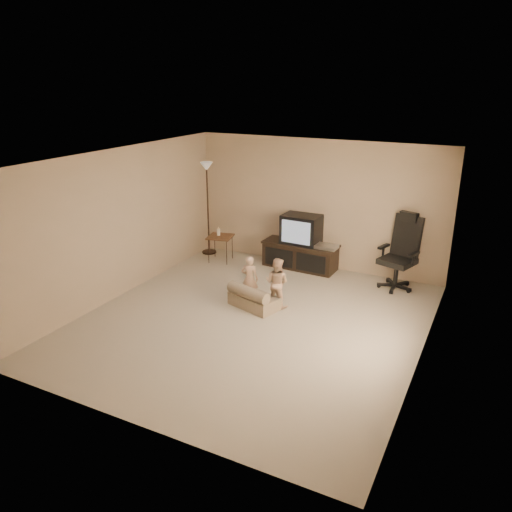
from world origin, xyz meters
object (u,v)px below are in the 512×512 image
(office_chair, at_px, (400,262))
(child_sofa, at_px, (253,299))
(floor_lamp, at_px, (207,188))
(toddler_right, at_px, (277,282))
(tv_stand, at_px, (301,246))
(toddler_left, at_px, (250,279))
(side_table, at_px, (220,237))

(office_chair, distance_m, child_sofa, 2.76)
(floor_lamp, bearing_deg, toddler_right, -36.37)
(office_chair, bearing_deg, tv_stand, -165.78)
(tv_stand, xyz_separation_m, toddler_left, (-0.17, -1.84, -0.05))
(floor_lamp, bearing_deg, side_table, -33.44)
(toddler_right, bearing_deg, floor_lamp, -33.31)
(office_chair, relative_size, toddler_right, 1.62)
(child_sofa, bearing_deg, side_table, 150.32)
(office_chair, distance_m, toddler_left, 2.72)
(floor_lamp, relative_size, child_sofa, 2.15)
(floor_lamp, bearing_deg, toddler_left, -42.98)
(child_sofa, bearing_deg, tv_stand, 106.53)
(child_sofa, bearing_deg, toddler_right, 52.12)
(tv_stand, xyz_separation_m, side_table, (-1.62, -0.37, 0.07))
(child_sofa, xyz_separation_m, toddler_right, (0.33, 0.23, 0.26))
(floor_lamp, height_order, toddler_left, floor_lamp)
(toddler_left, bearing_deg, floor_lamp, -54.14)
(side_table, distance_m, toddler_right, 2.43)
(office_chair, relative_size, child_sofa, 1.50)
(tv_stand, xyz_separation_m, floor_lamp, (-2.08, -0.06, 0.97))
(side_table, height_order, toddler_left, toddler_left)
(office_chair, relative_size, side_table, 1.90)
(side_table, distance_m, floor_lamp, 1.07)
(tv_stand, bearing_deg, office_chair, -1.44)
(toddler_left, bearing_deg, office_chair, -151.97)
(tv_stand, bearing_deg, child_sofa, -88.08)
(side_table, relative_size, toddler_right, 0.85)
(tv_stand, distance_m, floor_lamp, 2.30)
(child_sofa, bearing_deg, toddler_left, 143.81)
(tv_stand, distance_m, toddler_right, 1.85)
(office_chair, bearing_deg, floor_lamp, -163.10)
(toddler_right, bearing_deg, tv_stand, -77.07)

